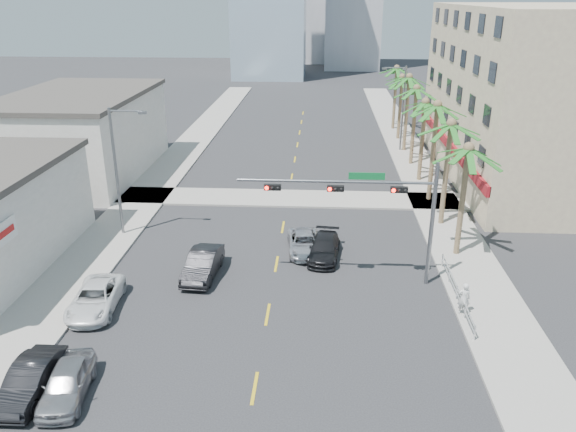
{
  "coord_description": "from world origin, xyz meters",
  "views": [
    {
      "loc": [
        2.63,
        -21.69,
        15.92
      ],
      "look_at": [
        0.76,
        9.46,
        3.5
      ],
      "focal_mm": 35.0,
      "sensor_mm": 36.0,
      "label": 1
    }
  ],
  "objects_px": {
    "car_parked_near": "(67,382)",
    "car_parked_mid": "(31,380)",
    "car_lane_right": "(324,248)",
    "car_lane_left": "(203,264)",
    "car_parked_far": "(95,298)",
    "pedestrian": "(464,298)",
    "traffic_signal_mast": "(376,202)",
    "car_lane_center": "(304,243)"
  },
  "relations": [
    {
      "from": "car_lane_right",
      "to": "pedestrian",
      "type": "relative_size",
      "value": 2.53
    },
    {
      "from": "car_parked_far",
      "to": "car_parked_mid",
      "type": "bearing_deg",
      "value": -96.03
    },
    {
      "from": "traffic_signal_mast",
      "to": "car_lane_center",
      "type": "height_order",
      "value": "traffic_signal_mast"
    },
    {
      "from": "car_lane_center",
      "to": "car_parked_near",
      "type": "bearing_deg",
      "value": -128.29
    },
    {
      "from": "car_parked_far",
      "to": "car_lane_right",
      "type": "relative_size",
      "value": 1.09
    },
    {
      "from": "car_lane_center",
      "to": "pedestrian",
      "type": "height_order",
      "value": "pedestrian"
    },
    {
      "from": "traffic_signal_mast",
      "to": "car_lane_right",
      "type": "xyz_separation_m",
      "value": [
        -2.78,
        3.17,
        -4.4
      ]
    },
    {
      "from": "traffic_signal_mast",
      "to": "car_parked_mid",
      "type": "xyz_separation_m",
      "value": [
        -15.18,
        -10.89,
        -4.34
      ]
    },
    {
      "from": "pedestrian",
      "to": "car_parked_mid",
      "type": "bearing_deg",
      "value": 20.46
    },
    {
      "from": "car_parked_mid",
      "to": "car_parked_far",
      "type": "bearing_deg",
      "value": 88.45
    },
    {
      "from": "car_parked_near",
      "to": "car_parked_mid",
      "type": "xyz_separation_m",
      "value": [
        -1.6,
        0.06,
        0.0
      ]
    },
    {
      "from": "car_lane_left",
      "to": "car_parked_mid",
      "type": "bearing_deg",
      "value": -111.2
    },
    {
      "from": "car_lane_center",
      "to": "car_lane_right",
      "type": "distance_m",
      "value": 1.54
    },
    {
      "from": "traffic_signal_mast",
      "to": "car_lane_center",
      "type": "xyz_separation_m",
      "value": [
        -4.1,
        3.97,
        -4.44
      ]
    },
    {
      "from": "car_parked_near",
      "to": "car_lane_right",
      "type": "xyz_separation_m",
      "value": [
        10.8,
        14.11,
        -0.06
      ]
    },
    {
      "from": "traffic_signal_mast",
      "to": "car_parked_near",
      "type": "distance_m",
      "value": 17.98
    },
    {
      "from": "car_parked_mid",
      "to": "car_lane_left",
      "type": "relative_size",
      "value": 0.93
    },
    {
      "from": "car_parked_near",
      "to": "car_lane_right",
      "type": "distance_m",
      "value": 17.77
    },
    {
      "from": "car_lane_right",
      "to": "car_parked_mid",
      "type": "bearing_deg",
      "value": -125.51
    },
    {
      "from": "car_parked_far",
      "to": "car_lane_center",
      "type": "relative_size",
      "value": 1.1
    },
    {
      "from": "car_parked_near",
      "to": "car_lane_right",
      "type": "height_order",
      "value": "car_parked_near"
    },
    {
      "from": "traffic_signal_mast",
      "to": "car_lane_right",
      "type": "height_order",
      "value": "traffic_signal_mast"
    },
    {
      "from": "car_lane_left",
      "to": "pedestrian",
      "type": "distance_m",
      "value": 15.05
    },
    {
      "from": "car_lane_left",
      "to": "car_lane_center",
      "type": "distance_m",
      "value": 7.06
    },
    {
      "from": "car_parked_far",
      "to": "traffic_signal_mast",
      "type": "bearing_deg",
      "value": 9.71
    },
    {
      "from": "car_parked_far",
      "to": "car_lane_left",
      "type": "xyz_separation_m",
      "value": [
        4.98,
        4.19,
        0.09
      ]
    },
    {
      "from": "car_parked_far",
      "to": "pedestrian",
      "type": "distance_m",
      "value": 19.59
    },
    {
      "from": "car_lane_left",
      "to": "pedestrian",
      "type": "height_order",
      "value": "pedestrian"
    },
    {
      "from": "car_parked_far",
      "to": "car_lane_right",
      "type": "distance_m",
      "value": 14.2
    },
    {
      "from": "car_lane_left",
      "to": "car_lane_right",
      "type": "height_order",
      "value": "car_lane_left"
    },
    {
      "from": "car_parked_near",
      "to": "pedestrian",
      "type": "xyz_separation_m",
      "value": [
        18.1,
        7.49,
        0.33
      ]
    },
    {
      "from": "car_parked_mid",
      "to": "car_parked_far",
      "type": "relative_size",
      "value": 0.89
    },
    {
      "from": "traffic_signal_mast",
      "to": "car_parked_far",
      "type": "bearing_deg",
      "value": -165.24
    },
    {
      "from": "traffic_signal_mast",
      "to": "pedestrian",
      "type": "relative_size",
      "value": 6.2
    },
    {
      "from": "car_lane_center",
      "to": "car_lane_right",
      "type": "bearing_deg",
      "value": -37.13
    },
    {
      "from": "traffic_signal_mast",
      "to": "car_parked_mid",
      "type": "distance_m",
      "value": 19.19
    },
    {
      "from": "car_parked_far",
      "to": "car_parked_near",
      "type": "bearing_deg",
      "value": -83.07
    },
    {
      "from": "car_lane_center",
      "to": "car_lane_right",
      "type": "height_order",
      "value": "car_lane_right"
    },
    {
      "from": "car_parked_mid",
      "to": "car_lane_right",
      "type": "relative_size",
      "value": 0.96
    },
    {
      "from": "car_lane_center",
      "to": "car_parked_far",
      "type": "bearing_deg",
      "value": -149.95
    },
    {
      "from": "traffic_signal_mast",
      "to": "pedestrian",
      "type": "xyz_separation_m",
      "value": [
        4.52,
        -3.46,
        -4.02
      ]
    },
    {
      "from": "traffic_signal_mast",
      "to": "car_parked_near",
      "type": "bearing_deg",
      "value": -141.13
    }
  ]
}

